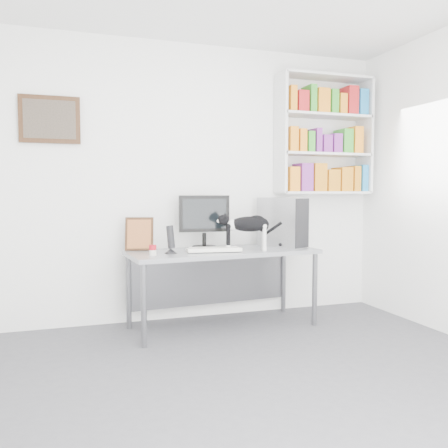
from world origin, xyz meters
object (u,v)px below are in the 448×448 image
at_px(pc_tower, 282,222).
at_px(cat, 248,233).
at_px(keyboard, 214,250).
at_px(speaker, 171,239).
at_px(bookshelf, 324,135).
at_px(monitor, 204,221).
at_px(desk, 223,289).
at_px(soup_can, 153,250).
at_px(leaning_print, 139,233).

xyz_separation_m(pc_tower, cat, (-0.45, -0.21, -0.08)).
relative_size(pc_tower, cat, 0.90).
bearing_deg(keyboard, speaker, -172.67).
bearing_deg(pc_tower, bookshelf, -6.91).
bearing_deg(bookshelf, cat, -158.32).
distance_m(keyboard, cat, 0.35).
distance_m(bookshelf, monitor, 1.60).
xyz_separation_m(desk, pc_tower, (0.65, 0.10, 0.60)).
relative_size(desk, cat, 3.26).
relative_size(monitor, speaker, 2.03).
xyz_separation_m(keyboard, soup_can, (-0.56, -0.08, 0.03)).
xyz_separation_m(keyboard, speaker, (-0.39, -0.00, 0.11)).
height_order(keyboard, cat, cat).
height_order(desk, pc_tower, pc_tower).
bearing_deg(leaning_print, cat, -3.71).
height_order(desk, leaning_print, leaning_print).
xyz_separation_m(desk, cat, (0.20, -0.11, 0.52)).
xyz_separation_m(bookshelf, speaker, (-1.72, -0.38, -1.00)).
relative_size(desk, monitor, 3.37).
distance_m(speaker, cat, 0.71).
distance_m(bookshelf, speaker, 2.03).
bearing_deg(desk, cat, -34.55).
distance_m(bookshelf, soup_can, 2.23).
relative_size(desk, leaning_print, 5.48).
bearing_deg(speaker, bookshelf, -17.05).
bearing_deg(soup_can, bookshelf, 13.55).
height_order(desk, monitor, monitor).
height_order(monitor, keyboard, monitor).
relative_size(desk, soup_can, 19.39).
xyz_separation_m(monitor, cat, (0.32, -0.31, -0.09)).
xyz_separation_m(keyboard, pc_tower, (0.76, 0.19, 0.22)).
bearing_deg(desk, keyboard, -147.49).
bearing_deg(pc_tower, speaker, 163.61).
height_order(monitor, speaker, monitor).
bearing_deg(leaning_print, soup_can, -66.18).
distance_m(desk, leaning_print, 0.92).
relative_size(bookshelf, monitor, 2.42).
relative_size(monitor, cat, 0.97).
relative_size(bookshelf, desk, 0.72).
xyz_separation_m(bookshelf, soup_can, (-1.89, -0.46, -1.08)).
relative_size(desk, pc_tower, 3.61).
distance_m(speaker, soup_can, 0.20).
bearing_deg(soup_can, leaning_print, 98.80).
distance_m(keyboard, pc_tower, 0.81).
bearing_deg(speaker, monitor, 6.71).
bearing_deg(pc_tower, soup_can, 165.68).
bearing_deg(cat, pc_tower, 41.05).
distance_m(pc_tower, cat, 0.50).
xyz_separation_m(pc_tower, soup_can, (-1.33, -0.26, -0.20)).
relative_size(monitor, soup_can, 5.75).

